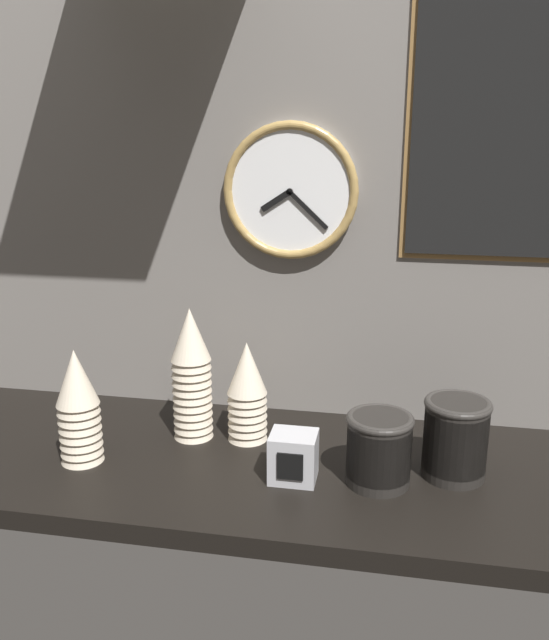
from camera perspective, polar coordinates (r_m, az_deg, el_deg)
ground_plane at (r=1.47m, az=-4.72°, el=-11.86°), size 1.60×0.56×0.04m
wall_tiled_back at (r=1.56m, az=-2.60°, el=10.92°), size 1.60×0.03×1.05m
cup_stack_center_right at (r=1.47m, az=-2.32°, el=-6.03°), size 0.09×0.09×0.22m
cup_stack_center at (r=1.48m, az=-7.00°, el=-4.52°), size 0.09×0.09×0.30m
cup_stack_center_left at (r=1.43m, az=-16.20°, el=-6.99°), size 0.09×0.09×0.24m
bowl_stack_far_right at (r=1.38m, az=15.00°, el=-9.50°), size 0.13×0.13×0.16m
bowl_stack_right at (r=1.33m, az=8.79°, el=-10.60°), size 0.13×0.13×0.14m
wall_clock at (r=1.50m, az=1.34°, el=10.78°), size 0.30×0.03×0.30m
menu_board at (r=1.50m, az=18.05°, el=16.15°), size 0.35×0.01×0.60m
napkin_dispenser at (r=1.34m, az=1.60°, el=-11.44°), size 0.09×0.08×0.10m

